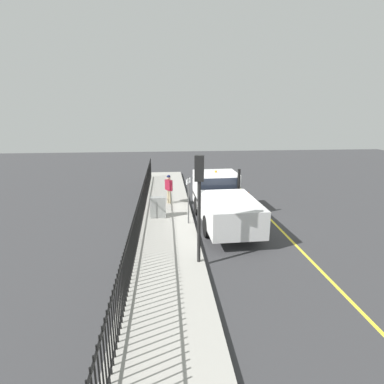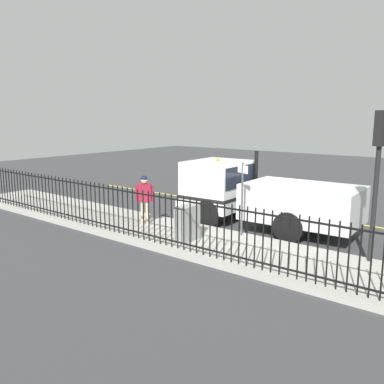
{
  "view_description": "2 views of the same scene",
  "coord_description": "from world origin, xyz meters",
  "px_view_note": "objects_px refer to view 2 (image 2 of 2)",
  "views": [
    {
      "loc": [
        2.77,
        13.18,
        5.32
      ],
      "look_at": [
        1.4,
        -2.27,
        1.14
      ],
      "focal_mm": 28.1,
      "sensor_mm": 36.0,
      "label": 1
    },
    {
      "loc": [
        12.25,
        6.15,
        3.82
      ],
      "look_at": [
        1.82,
        -2.05,
        1.33
      ],
      "focal_mm": 38.12,
      "sensor_mm": 36.0,
      "label": 2
    }
  ],
  "objects_px": {
    "traffic_light_near": "(378,156)",
    "traffic_cone": "(221,197)",
    "worker_standing": "(144,194)",
    "work_truck": "(254,192)",
    "street_sign": "(242,190)",
    "utility_cabinet": "(187,223)"
  },
  "relations": [
    {
      "from": "traffic_light_near",
      "to": "traffic_cone",
      "type": "xyz_separation_m",
      "value": [
        -3.75,
        -7.15,
        -2.49
      ]
    },
    {
      "from": "traffic_cone",
      "to": "traffic_light_near",
      "type": "bearing_deg",
      "value": 62.3
    },
    {
      "from": "work_truck",
      "to": "traffic_light_near",
      "type": "distance_m",
      "value": 4.88
    },
    {
      "from": "traffic_cone",
      "to": "street_sign",
      "type": "relative_size",
      "value": 0.33
    },
    {
      "from": "street_sign",
      "to": "utility_cabinet",
      "type": "bearing_deg",
      "value": -34.25
    },
    {
      "from": "traffic_light_near",
      "to": "street_sign",
      "type": "relative_size",
      "value": 1.67
    },
    {
      "from": "work_truck",
      "to": "street_sign",
      "type": "xyz_separation_m",
      "value": [
        1.66,
        0.54,
        0.37
      ]
    },
    {
      "from": "utility_cabinet",
      "to": "street_sign",
      "type": "relative_size",
      "value": 0.46
    },
    {
      "from": "worker_standing",
      "to": "street_sign",
      "type": "xyz_separation_m",
      "value": [
        -0.87,
        3.31,
        0.39
      ]
    },
    {
      "from": "work_truck",
      "to": "street_sign",
      "type": "bearing_deg",
      "value": -164.03
    },
    {
      "from": "traffic_light_near",
      "to": "traffic_cone",
      "type": "relative_size",
      "value": 5.08
    },
    {
      "from": "work_truck",
      "to": "worker_standing",
      "type": "height_order",
      "value": "work_truck"
    },
    {
      "from": "utility_cabinet",
      "to": "traffic_light_near",
      "type": "bearing_deg",
      "value": 107.7
    },
    {
      "from": "work_truck",
      "to": "utility_cabinet",
      "type": "relative_size",
      "value": 5.94
    },
    {
      "from": "worker_standing",
      "to": "traffic_light_near",
      "type": "xyz_separation_m",
      "value": [
        -0.94,
        7.07,
        1.66
      ]
    },
    {
      "from": "work_truck",
      "to": "street_sign",
      "type": "height_order",
      "value": "work_truck"
    },
    {
      "from": "worker_standing",
      "to": "street_sign",
      "type": "relative_size",
      "value": 0.74
    },
    {
      "from": "worker_standing",
      "to": "traffic_cone",
      "type": "xyz_separation_m",
      "value": [
        -4.7,
        -0.08,
        -0.83
      ]
    },
    {
      "from": "work_truck",
      "to": "worker_standing",
      "type": "distance_m",
      "value": 3.75
    },
    {
      "from": "utility_cabinet",
      "to": "worker_standing",
      "type": "bearing_deg",
      "value": -103.9
    },
    {
      "from": "worker_standing",
      "to": "street_sign",
      "type": "bearing_deg",
      "value": -19.28
    },
    {
      "from": "worker_standing",
      "to": "traffic_cone",
      "type": "distance_m",
      "value": 4.77
    }
  ]
}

